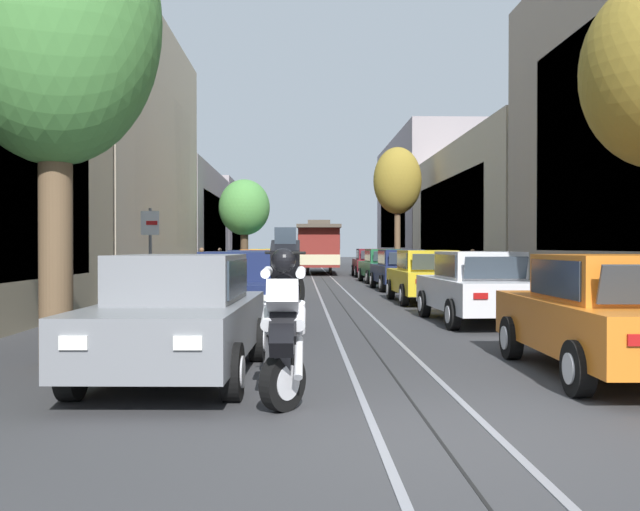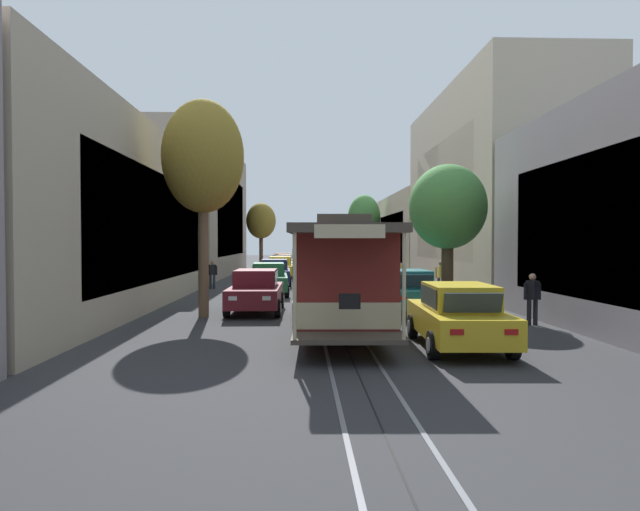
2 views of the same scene
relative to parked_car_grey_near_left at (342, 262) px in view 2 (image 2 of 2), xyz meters
name	(u,v)px [view 2 (image 2 of 2)]	position (x,y,z in m)	size (l,w,h in m)	color
ground_plane	(324,295)	(2.77, 24.10, -0.80)	(168.87, 168.87, 0.00)	#38383A
trolley_track_rails	(329,306)	(2.77, 28.85, -0.79)	(1.14, 75.55, 0.01)	gray
building_facade_left	(541,205)	(-6.65, 27.25, 3.42)	(5.84, 67.25, 10.97)	tan
building_facade_right	(70,175)	(12.08, 31.18, 4.20)	(5.98, 67.25, 10.91)	gray
parked_car_grey_near_left	(342,262)	(0.00, 0.00, 0.00)	(2.12, 4.41, 1.58)	slate
parked_car_navy_second_left	(345,264)	(0.24, 5.77, 0.00)	(2.10, 4.41, 1.58)	#19234C
parked_car_navy_mid_left	(353,268)	(0.20, 12.15, 0.00)	(2.02, 4.37, 1.58)	#19234C
parked_car_orange_fourth_left	(365,272)	(0.02, 18.26, 0.00)	(2.08, 4.39, 1.58)	orange
parked_car_yellow_fifth_left	(382,280)	(-0.02, 24.85, 0.00)	(2.11, 4.41, 1.58)	gold
parked_car_teal_sixth_left	(407,291)	(-0.02, 30.81, 0.00)	(2.01, 4.37, 1.58)	#196B70
parked_car_yellow_far_left	(458,316)	(0.06, 37.61, 0.00)	(2.11, 4.41, 1.58)	gold
parked_car_orange_near_right	(283,262)	(5.58, -0.04, 0.00)	(2.06, 4.39, 1.58)	orange
parked_car_white_second_right	(282,264)	(5.47, 6.32, 0.00)	(2.12, 4.41, 1.58)	silver
parked_car_yellow_mid_right	(280,268)	(5.37, 12.01, 0.00)	(2.04, 4.38, 1.58)	gold
parked_car_navy_fourth_right	(275,272)	(5.48, 18.25, 0.00)	(2.09, 4.40, 1.58)	#19234C
parked_car_green_fifth_right	(269,279)	(5.49, 24.00, 0.00)	(2.13, 4.42, 1.58)	#1E6038
parked_car_maroon_sixth_right	(256,291)	(5.57, 30.61, 0.00)	(2.03, 4.37, 1.58)	maroon
street_tree_kerb_left_near	(364,218)	(-1.92, 1.04, 4.04)	(2.99, 2.90, 6.99)	brown
street_tree_kerb_left_second	(448,208)	(-1.57, 30.70, 3.07)	(2.87, 2.91, 5.50)	#4C3826
street_tree_kerb_right_near	(261,221)	(7.47, 2.19, 3.69)	(2.64, 2.66, 6.13)	brown
street_tree_kerb_right_second	(203,158)	(7.27, 31.85, 4.70)	(2.82, 2.38, 7.52)	brown
cable_car_trolley	(340,274)	(2.77, 34.96, 0.86)	(2.82, 9.17, 3.28)	maroon
motorcycle_with_rider	(327,259)	(1.39, -1.54, 0.20)	(0.48, 1.81, 1.90)	black
pedestrian_on_left_pavement	(212,273)	(8.85, 20.34, 0.09)	(0.55, 0.38, 1.59)	#282D38
pedestrian_on_right_pavement	(441,276)	(-3.05, 24.08, 0.14)	(0.55, 0.37, 1.66)	#282D38
pedestrian_crossing_far	(532,296)	(-3.33, 34.07, 0.12)	(0.55, 0.42, 1.62)	black
fire_hydrant	(266,269)	(6.79, 6.39, -0.38)	(0.40, 0.22, 0.84)	red
street_sign_post	(364,255)	(-1.46, 5.17, 0.74)	(0.36, 0.08, 2.46)	slate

